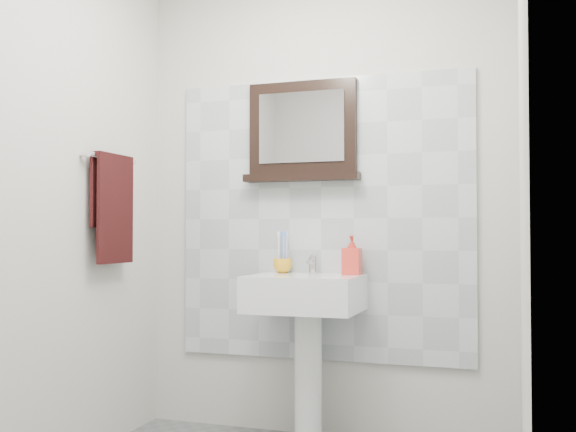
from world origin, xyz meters
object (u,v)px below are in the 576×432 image
Objects in this scene: pedestal_sink at (306,312)px; framed_mirror at (302,134)px; soap_dispenser at (352,255)px; hand_towel at (113,200)px; toothbrush_cup at (283,266)px.

pedestal_sink is 1.52× the size of framed_mirror.
soap_dispenser is 0.71m from framed_mirror.
pedestal_sink is at bearing 19.22° from hand_towel.
soap_dispenser is 0.32× the size of framed_mirror.
framed_mirror is (-0.29, 0.07, 0.64)m from soap_dispenser.
pedestal_sink is 9.79× the size of toothbrush_cup.
pedestal_sink is 0.31m from toothbrush_cup.
pedestal_sink is at bearing -39.74° from toothbrush_cup.
hand_towel is at bearing -160.78° from pedestal_sink.
framed_mirror reaches higher than pedestal_sink.
soap_dispenser is at bearing 29.19° from pedestal_sink.
framed_mirror is 1.15× the size of hand_towel.
pedestal_sink is 4.79× the size of soap_dispenser.
pedestal_sink is 0.37m from soap_dispenser.
soap_dispenser is 0.36× the size of hand_towel.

